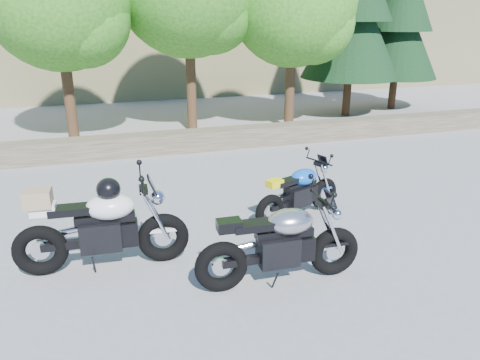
% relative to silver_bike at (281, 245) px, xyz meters
% --- Properties ---
extents(ground, '(90.00, 90.00, 0.00)m').
position_rel_silver_bike_xyz_m(ground, '(-0.15, 0.86, -0.53)').
color(ground, gray).
rests_on(ground, ground).
extents(stone_wall, '(22.00, 0.55, 0.50)m').
position_rel_silver_bike_xyz_m(stone_wall, '(-0.15, 6.36, -0.28)').
color(stone_wall, '#4B4032').
rests_on(stone_wall, ground).
extents(tree_decid_right, '(3.54, 3.54, 5.41)m').
position_rel_silver_bike_xyz_m(tree_decid_right, '(3.55, 7.80, 2.97)').
color(tree_decid_right, '#382314').
rests_on(tree_decid_right, ground).
extents(conifer_far, '(2.82, 2.82, 6.27)m').
position_rel_silver_bike_xyz_m(conifer_far, '(8.25, 9.66, 2.74)').
color(conifer_far, '#382314').
rests_on(conifer_far, ground).
extents(silver_bike, '(2.18, 0.69, 1.09)m').
position_rel_silver_bike_xyz_m(silver_bike, '(0.00, 0.00, 0.00)').
color(silver_bike, black).
rests_on(silver_bike, ground).
extents(white_bike, '(2.30, 0.73, 1.27)m').
position_rel_silver_bike_xyz_m(white_bike, '(-2.13, 1.05, 0.09)').
color(white_bike, black).
rests_on(white_bike, ground).
extents(blue_bike, '(1.76, 0.82, 0.92)m').
position_rel_silver_bike_xyz_m(blue_bike, '(1.05, 1.79, -0.09)').
color(blue_bike, black).
rests_on(blue_bike, ground).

